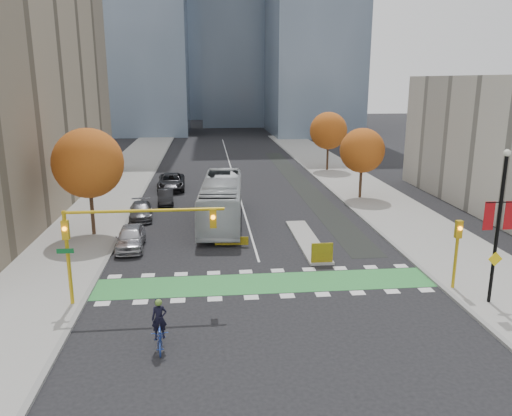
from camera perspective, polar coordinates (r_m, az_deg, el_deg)
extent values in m
plane|color=black|center=(28.29, 1.43, -9.76)|extent=(300.00, 300.00, 0.00)
cube|color=gray|center=(48.14, -17.81, -0.13)|extent=(7.00, 120.00, 0.15)
cube|color=gray|center=(49.93, 14.08, 0.64)|extent=(7.00, 120.00, 0.15)
cube|color=gray|center=(47.52, -13.68, -0.02)|extent=(0.30, 120.00, 0.16)
cube|color=gray|center=(48.87, 10.21, 0.56)|extent=(0.30, 120.00, 0.16)
cube|color=#2B8539|center=(29.65, 1.07, -8.57)|extent=(20.00, 3.00, 0.01)
cube|color=silver|center=(66.70, -2.82, 4.39)|extent=(0.15, 70.00, 0.01)
cube|color=black|center=(57.81, 5.15, 2.80)|extent=(2.50, 50.00, 0.01)
cube|color=gray|center=(37.18, 5.85, -3.69)|extent=(1.60, 10.00, 0.16)
cube|color=yellow|center=(32.51, 7.56, -5.09)|extent=(1.40, 0.12, 1.30)
cylinder|color=#332114|center=(39.63, -18.29, 0.61)|extent=(0.28, 0.28, 5.25)
sphere|color=#973B12|center=(39.07, -18.63, 4.88)|extent=(5.20, 5.20, 5.20)
cylinder|color=#332114|center=(50.85, 11.89, 3.55)|extent=(0.28, 0.28, 4.55)
sphere|color=#973B12|center=(50.44, 12.04, 6.45)|extent=(4.40, 4.40, 4.40)
cylinder|color=#332114|center=(66.16, 8.19, 6.33)|extent=(0.28, 0.28, 4.90)
sphere|color=#973B12|center=(65.83, 8.28, 8.74)|extent=(4.80, 4.80, 4.80)
cylinder|color=#BF9914|center=(27.63, -20.66, -5.53)|extent=(0.20, 0.20, 5.20)
cylinder|color=#BF9914|center=(26.13, -12.65, -0.31)|extent=(8.20, 0.16, 0.16)
cube|color=#BF9914|center=(27.15, -20.95, -2.35)|extent=(0.35, 0.28, 1.00)
sphere|color=orange|center=(26.96, -21.07, -2.25)|extent=(0.22, 0.22, 0.22)
cube|color=#BF9914|center=(26.06, -4.93, -1.19)|extent=(0.35, 0.28, 1.00)
sphere|color=orange|center=(25.86, -4.93, -1.08)|extent=(0.22, 0.22, 0.22)
cube|color=#0C5926|center=(27.08, -20.98, -4.62)|extent=(0.85, 0.04, 0.25)
cylinder|color=#BF9914|center=(30.19, 21.86, -5.18)|extent=(0.18, 0.18, 4.00)
cube|color=#BF9914|center=(29.72, 22.15, -2.27)|extent=(0.35, 0.28, 1.00)
sphere|color=orange|center=(29.54, 22.33, -2.18)|extent=(0.22, 0.22, 0.22)
cylinder|color=black|center=(28.44, 25.85, -2.54)|extent=(0.18, 0.18, 8.00)
sphere|color=silver|center=(27.63, 26.77, 5.63)|extent=(0.36, 0.36, 0.36)
cylinder|color=black|center=(28.06, 26.20, 0.59)|extent=(1.60, 0.06, 0.06)
cube|color=#A30F13|center=(27.93, 25.08, -0.82)|extent=(0.55, 0.03, 1.50)
cube|color=#A30F13|center=(28.51, 26.99, -0.75)|extent=(0.55, 0.03, 1.50)
cube|color=yellow|center=(28.75, 25.67, -5.28)|extent=(0.78, 0.04, 0.78)
imported|color=navy|center=(23.16, -10.89, -14.34)|extent=(0.91, 2.12, 1.08)
imported|color=black|center=(22.74, -11.00, -12.30)|extent=(0.71, 0.50, 1.84)
sphere|color=#597F2D|center=(22.41, -11.10, -10.55)|extent=(0.31, 0.31, 0.31)
imported|color=#B9BFC2|center=(41.53, -3.96, 0.86)|extent=(4.16, 13.69, 3.76)
imported|color=#A6A6AB|center=(36.34, -14.15, -3.29)|extent=(2.11, 4.82, 1.62)
imported|color=black|center=(48.58, -10.28, 1.21)|extent=(1.76, 4.27, 1.37)
imported|color=#4A4A4F|center=(43.93, -13.03, -0.32)|extent=(2.42, 4.94, 1.38)
imported|color=black|center=(55.08, -9.66, 2.97)|extent=(3.04, 6.25, 1.71)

